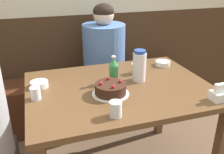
{
  "coord_description": "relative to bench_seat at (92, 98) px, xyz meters",
  "views": [
    {
      "loc": [
        -0.5,
        -1.38,
        1.45
      ],
      "look_at": [
        -0.04,
        0.05,
        0.79
      ],
      "focal_mm": 40.0,
      "sensor_mm": 36.0,
      "label": 1
    }
  ],
  "objects": [
    {
      "name": "bench_seat",
      "position": [
        0.0,
        0.0,
        0.0
      ],
      "size": [
        1.93,
        0.38,
        0.47
      ],
      "color": "#472314",
      "rests_on": "ground_plane"
    },
    {
      "name": "dining_table",
      "position": [
        0.0,
        -0.83,
        0.41
      ],
      "size": [
        1.18,
        0.87,
        0.74
      ],
      "color": "brown",
      "rests_on": "ground_plane"
    },
    {
      "name": "birthday_cake",
      "position": [
        -0.09,
        -0.92,
        0.54
      ],
      "size": [
        0.23,
        0.23,
        0.09
      ],
      "color": "white",
      "rests_on": "dining_table"
    },
    {
      "name": "water_pitcher",
      "position": [
        0.16,
        -0.78,
        0.61
      ],
      "size": [
        0.09,
        0.09,
        0.22
      ],
      "color": "white",
      "rests_on": "dining_table"
    },
    {
      "name": "soju_bottle",
      "position": [
        -0.02,
        -0.76,
        0.6
      ],
      "size": [
        0.06,
        0.06,
        0.19
      ],
      "color": "#388E4C",
      "rests_on": "dining_table"
    },
    {
      "name": "napkin_holder",
      "position": [
        0.49,
        -1.18,
        0.55
      ],
      "size": [
        0.11,
        0.08,
        0.11
      ],
      "color": "white",
      "rests_on": "dining_table"
    },
    {
      "name": "bowl_soup_white",
      "position": [
        -0.5,
        -0.68,
        0.53
      ],
      "size": [
        0.11,
        0.11,
        0.04
      ],
      "color": "white",
      "rests_on": "dining_table"
    },
    {
      "name": "bowl_rice_small",
      "position": [
        0.45,
        -0.57,
        0.53
      ],
      "size": [
        0.12,
        0.12,
        0.04
      ],
      "color": "white",
      "rests_on": "dining_table"
    },
    {
      "name": "glass_water_tall",
      "position": [
        -0.53,
        -0.84,
        0.55
      ],
      "size": [
        0.06,
        0.06,
        0.08
      ],
      "color": "silver",
      "rests_on": "dining_table"
    },
    {
      "name": "glass_tumbler_short",
      "position": [
        -0.14,
        -1.16,
        0.55
      ],
      "size": [
        0.07,
        0.07,
        0.08
      ],
      "color": "silver",
      "rests_on": "dining_table"
    },
    {
      "name": "glass_shot_small",
      "position": [
        0.18,
        -0.66,
        0.55
      ],
      "size": [
        0.06,
        0.06,
        0.08
      ],
      "color": "silver",
      "rests_on": "dining_table"
    },
    {
      "name": "person_pale_blue_shirt",
      "position": [
        0.1,
        -0.13,
        0.35
      ],
      "size": [
        0.38,
        0.38,
        1.18
      ],
      "rotation": [
        0.0,
        0.0,
        -1.57
      ],
      "color": "#33333D",
      "rests_on": "ground_plane"
    }
  ]
}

